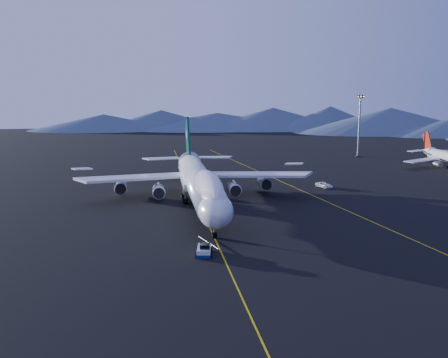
{
  "coord_description": "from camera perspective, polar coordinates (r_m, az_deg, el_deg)",
  "views": [
    {
      "loc": [
        -11.91,
        -115.53,
        27.5
      ],
      "look_at": [
        6.13,
        1.6,
        6.0
      ],
      "focal_mm": 40.0,
      "sensor_mm": 36.0,
      "label": 1
    }
  ],
  "objects": [
    {
      "name": "ground",
      "position": [
        119.35,
        -2.8,
        -3.05
      ],
      "size": [
        500.0,
        500.0,
        0.0
      ],
      "primitive_type": "plane",
      "color": "black",
      "rests_on": "ground"
    },
    {
      "name": "taxiway_line_main",
      "position": [
        119.35,
        -2.8,
        -3.05
      ],
      "size": [
        0.25,
        220.0,
        0.01
      ],
      "primitive_type": "cube",
      "color": "gold",
      "rests_on": "ground"
    },
    {
      "name": "service_van",
      "position": [
        143.27,
        11.39,
        -0.68
      ],
      "size": [
        4.33,
        6.03,
        1.52
      ],
      "primitive_type": "imported",
      "rotation": [
        0.0,
        0.0,
        0.37
      ],
      "color": "white",
      "rests_on": "ground"
    },
    {
      "name": "boeing_747",
      "position": [
        118.18,
        -2.82,
        -0.3
      ],
      "size": [
        59.62,
        72.43,
        19.37
      ],
      "color": "silver",
      "rests_on": "ground"
    },
    {
      "name": "floodlight_mast",
      "position": [
        210.91,
        15.19,
        5.89
      ],
      "size": [
        3.08,
        2.31,
        24.96
      ],
      "rotation": [
        0.0,
        0.0,
        0.31
      ],
      "color": "black",
      "rests_on": "ground"
    },
    {
      "name": "taxiway_line_side",
      "position": [
        135.17,
        9.5,
        -1.6
      ],
      "size": [
        28.08,
        198.09,
        0.01
      ],
      "primitive_type": "cube",
      "rotation": [
        0.0,
        0.0,
        0.14
      ],
      "color": "gold",
      "rests_on": "ground"
    },
    {
      "name": "pushback_tug",
      "position": [
        84.71,
        -2.29,
        -8.21
      ],
      "size": [
        3.29,
        5.01,
        2.04
      ],
      "rotation": [
        0.0,
        0.0,
        -0.16
      ],
      "color": "silver",
      "rests_on": "ground"
    }
  ]
}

